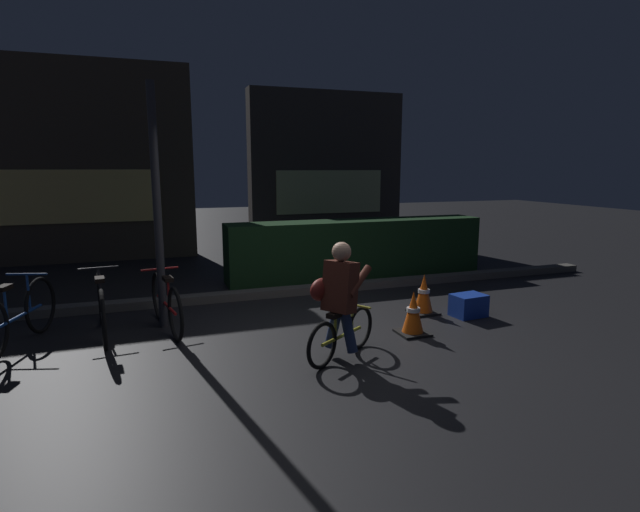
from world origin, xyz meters
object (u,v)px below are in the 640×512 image
at_px(parked_bike_leftmost, 17,316).
at_px(traffic_cone_near, 413,314).
at_px(cyclist, 339,301).
at_px(parked_bike_center_left, 166,303).
at_px(parked_bike_left_mid, 102,307).
at_px(blue_crate, 469,305).
at_px(traffic_cone_far, 424,295).
at_px(street_post, 157,209).

bearing_deg(parked_bike_leftmost, traffic_cone_near, -86.86).
xyz_separation_m(parked_bike_leftmost, cyclist, (3.26, -1.49, 0.27)).
height_order(parked_bike_center_left, cyclist, cyclist).
relative_size(parked_bike_left_mid, blue_crate, 3.89).
bearing_deg(blue_crate, parked_bike_center_left, 168.75).
bearing_deg(traffic_cone_near, traffic_cone_far, 51.26).
xyz_separation_m(parked_bike_left_mid, parked_bike_center_left, (0.73, -0.00, -0.02)).
height_order(parked_bike_left_mid, traffic_cone_far, parked_bike_left_mid).
height_order(parked_bike_center_left, traffic_cone_far, parked_bike_center_left).
xyz_separation_m(parked_bike_leftmost, traffic_cone_near, (4.40, -1.07, -0.10)).
height_order(parked_bike_center_left, traffic_cone_near, parked_bike_center_left).
bearing_deg(cyclist, parked_bike_center_left, 102.52).
bearing_deg(traffic_cone_far, cyclist, -146.34).
relative_size(traffic_cone_far, blue_crate, 1.25).
distance_m(parked_bike_left_mid, blue_crate, 4.69).
bearing_deg(parked_bike_left_mid, traffic_cone_near, -114.48).
relative_size(parked_bike_leftmost, traffic_cone_near, 3.11).
bearing_deg(cyclist, traffic_cone_near, -13.65).
bearing_deg(street_post, parked_bike_left_mid, -169.75).
distance_m(parked_bike_center_left, blue_crate, 3.97).
distance_m(traffic_cone_near, blue_crate, 1.16).
bearing_deg(traffic_cone_far, blue_crate, -32.47).
relative_size(street_post, cyclist, 2.40).
height_order(traffic_cone_far, blue_crate, traffic_cone_far).
xyz_separation_m(street_post, traffic_cone_near, (2.84, -1.30, -1.24)).
bearing_deg(cyclist, parked_bike_leftmost, 121.62).
xyz_separation_m(parked_bike_center_left, cyclist, (1.67, -1.59, 0.29)).
height_order(parked_bike_center_left, blue_crate, parked_bike_center_left).
height_order(parked_bike_leftmost, parked_bike_left_mid, same).
bearing_deg(parked_bike_leftmost, traffic_cone_far, -77.17).
height_order(street_post, parked_bike_leftmost, street_post).
relative_size(parked_bike_leftmost, parked_bike_left_mid, 0.97).
distance_m(traffic_cone_far, blue_crate, 0.61).
relative_size(traffic_cone_far, cyclist, 0.44).
xyz_separation_m(parked_bike_left_mid, cyclist, (2.40, -1.59, 0.27)).
distance_m(parked_bike_left_mid, cyclist, 2.89).
xyz_separation_m(parked_bike_center_left, traffic_cone_far, (3.38, -0.45, -0.07)).
height_order(traffic_cone_near, cyclist, cyclist).
distance_m(street_post, traffic_cone_near, 3.36).
height_order(traffic_cone_far, cyclist, cyclist).
height_order(street_post, blue_crate, street_post).
bearing_deg(blue_crate, traffic_cone_near, -159.77).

